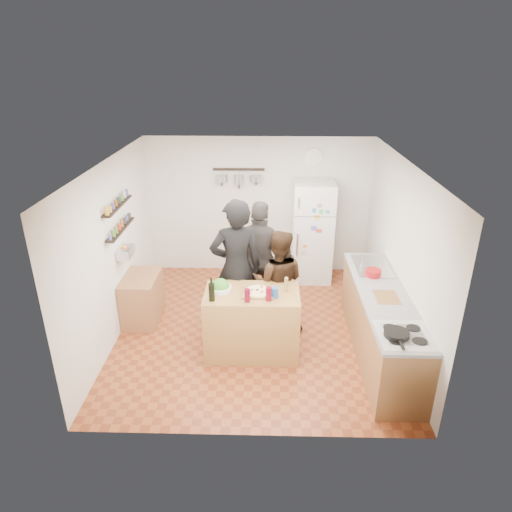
{
  "coord_description": "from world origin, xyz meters",
  "views": [
    {
      "loc": [
        0.16,
        -5.82,
        3.77
      ],
      "look_at": [
        0.0,
        0.1,
        1.15
      ],
      "focal_mm": 32.0,
      "sensor_mm": 36.0,
      "label": 1
    }
  ],
  "objects_px": {
    "skillet": "(397,334)",
    "counter_run": "(381,324)",
    "salad_bowl": "(220,288)",
    "wine_bottle": "(212,292)",
    "pepper_mill": "(286,286)",
    "person_left": "(236,268)",
    "wall_clock": "(314,157)",
    "fridge": "(312,232)",
    "person_center": "(278,283)",
    "red_bowl": "(373,273)",
    "side_table": "(143,298)",
    "prep_island": "(252,322)",
    "salt_canister": "(275,293)",
    "person_back": "(261,260)"
  },
  "relations": [
    {
      "from": "salt_canister",
      "to": "skillet",
      "type": "relative_size",
      "value": 0.49
    },
    {
      "from": "fridge",
      "to": "skillet",
      "type": "bearing_deg",
      "value": -78.77
    },
    {
      "from": "salad_bowl",
      "to": "fridge",
      "type": "bearing_deg",
      "value": 57.96
    },
    {
      "from": "wine_bottle",
      "to": "person_center",
      "type": "height_order",
      "value": "person_center"
    },
    {
      "from": "wine_bottle",
      "to": "person_left",
      "type": "xyz_separation_m",
      "value": [
        0.26,
        0.74,
        -0.01
      ]
    },
    {
      "from": "pepper_mill",
      "to": "wall_clock",
      "type": "xyz_separation_m",
      "value": [
        0.54,
        2.58,
        1.16
      ]
    },
    {
      "from": "counter_run",
      "to": "red_bowl",
      "type": "distance_m",
      "value": 0.74
    },
    {
      "from": "person_left",
      "to": "skillet",
      "type": "height_order",
      "value": "person_left"
    },
    {
      "from": "person_center",
      "to": "pepper_mill",
      "type": "bearing_deg",
      "value": 107.84
    },
    {
      "from": "skillet",
      "to": "wall_clock",
      "type": "distance_m",
      "value": 3.86
    },
    {
      "from": "salt_canister",
      "to": "person_left",
      "type": "xyz_separation_m",
      "value": [
        -0.54,
        0.64,
        0.04
      ]
    },
    {
      "from": "person_back",
      "to": "salt_canister",
      "type": "bearing_deg",
      "value": 111.8
    },
    {
      "from": "person_center",
      "to": "fridge",
      "type": "bearing_deg",
      "value": -103.3
    },
    {
      "from": "red_bowl",
      "to": "fridge",
      "type": "bearing_deg",
      "value": 111.5
    },
    {
      "from": "prep_island",
      "to": "fridge",
      "type": "relative_size",
      "value": 0.69
    },
    {
      "from": "salad_bowl",
      "to": "side_table",
      "type": "bearing_deg",
      "value": 150.35
    },
    {
      "from": "fridge",
      "to": "side_table",
      "type": "xyz_separation_m",
      "value": [
        -2.69,
        -1.52,
        -0.54
      ]
    },
    {
      "from": "wall_clock",
      "to": "red_bowl",
      "type": "bearing_deg",
      "value": -71.62
    },
    {
      "from": "person_center",
      "to": "person_back",
      "type": "relative_size",
      "value": 0.86
    },
    {
      "from": "wine_bottle",
      "to": "person_left",
      "type": "relative_size",
      "value": 0.11
    },
    {
      "from": "person_center",
      "to": "skillet",
      "type": "distance_m",
      "value": 1.98
    },
    {
      "from": "counter_run",
      "to": "skillet",
      "type": "bearing_deg",
      "value": -95.86
    },
    {
      "from": "fridge",
      "to": "person_left",
      "type": "bearing_deg",
      "value": -124.61
    },
    {
      "from": "prep_island",
      "to": "red_bowl",
      "type": "distance_m",
      "value": 1.84
    },
    {
      "from": "person_center",
      "to": "wall_clock",
      "type": "xyz_separation_m",
      "value": [
        0.63,
        2.1,
        1.36
      ]
    },
    {
      "from": "salad_bowl",
      "to": "person_left",
      "type": "height_order",
      "value": "person_left"
    },
    {
      "from": "pepper_mill",
      "to": "person_left",
      "type": "xyz_separation_m",
      "value": [
        -0.69,
        0.47,
        0.02
      ]
    },
    {
      "from": "wine_bottle",
      "to": "counter_run",
      "type": "bearing_deg",
      "value": 5.55
    },
    {
      "from": "skillet",
      "to": "red_bowl",
      "type": "bearing_deg",
      "value": 88.09
    },
    {
      "from": "salad_bowl",
      "to": "person_center",
      "type": "bearing_deg",
      "value": 31.6
    },
    {
      "from": "wine_bottle",
      "to": "side_table",
      "type": "height_order",
      "value": "wine_bottle"
    },
    {
      "from": "person_back",
      "to": "wall_clock",
      "type": "bearing_deg",
      "value": -107.29
    },
    {
      "from": "person_left",
      "to": "side_table",
      "type": "distance_m",
      "value": 1.62
    },
    {
      "from": "counter_run",
      "to": "salad_bowl",
      "type": "bearing_deg",
      "value": 178.6
    },
    {
      "from": "skillet",
      "to": "person_center",
      "type": "bearing_deg",
      "value": 130.49
    },
    {
      "from": "salad_bowl",
      "to": "wine_bottle",
      "type": "distance_m",
      "value": 0.29
    },
    {
      "from": "counter_run",
      "to": "skillet",
      "type": "relative_size",
      "value": 9.34
    },
    {
      "from": "pepper_mill",
      "to": "fridge",
      "type": "xyz_separation_m",
      "value": [
        0.54,
        2.25,
        -0.09
      ]
    },
    {
      "from": "skillet",
      "to": "side_table",
      "type": "relative_size",
      "value": 0.35
    },
    {
      "from": "salad_bowl",
      "to": "skillet",
      "type": "relative_size",
      "value": 1.06
    },
    {
      "from": "salad_bowl",
      "to": "side_table",
      "type": "height_order",
      "value": "salad_bowl"
    },
    {
      "from": "prep_island",
      "to": "salt_canister",
      "type": "distance_m",
      "value": 0.62
    },
    {
      "from": "counter_run",
      "to": "skillet",
      "type": "height_order",
      "value": "skillet"
    },
    {
      "from": "wall_clock",
      "to": "prep_island",
      "type": "bearing_deg",
      "value": -110.58
    },
    {
      "from": "skillet",
      "to": "side_table",
      "type": "bearing_deg",
      "value": 152.24
    },
    {
      "from": "pepper_mill",
      "to": "counter_run",
      "type": "relative_size",
      "value": 0.06
    },
    {
      "from": "side_table",
      "to": "red_bowl",
      "type": "bearing_deg",
      "value": -4.38
    },
    {
      "from": "skillet",
      "to": "pepper_mill",
      "type": "bearing_deg",
      "value": 139.11
    },
    {
      "from": "skillet",
      "to": "counter_run",
      "type": "bearing_deg",
      "value": 84.14
    },
    {
      "from": "prep_island",
      "to": "wall_clock",
      "type": "distance_m",
      "value": 3.28
    }
  ]
}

